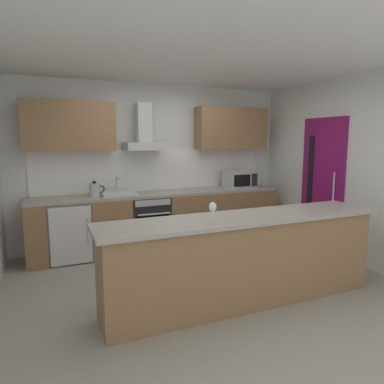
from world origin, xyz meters
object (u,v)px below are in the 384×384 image
object	(u,v)px
sink	(118,193)
wine_glass	(213,208)
kettle	(95,190)
range_hood	(144,135)
refrigerator	(70,231)
microwave	(240,179)
oven	(148,221)

from	to	relation	value
sink	wine_glass	xyz separation A→B (m)	(0.49, -2.17, 0.14)
kettle	wine_glass	size ratio (longest dim) A/B	1.62
kettle	range_hood	distance (m)	1.13
refrigerator	range_hood	distance (m)	1.80
refrigerator	range_hood	xyz separation A→B (m)	(1.17, 0.13, 1.36)
range_hood	wine_glass	world-z (taller)	range_hood
refrigerator	microwave	world-z (taller)	microwave
sink	range_hood	xyz separation A→B (m)	(0.45, 0.12, 0.86)
microwave	wine_glass	size ratio (longest dim) A/B	2.81
microwave	kettle	xyz separation A→B (m)	(-2.42, -0.01, -0.04)
oven	refrigerator	world-z (taller)	oven
oven	kettle	size ratio (longest dim) A/B	2.77
microwave	range_hood	world-z (taller)	range_hood
microwave	range_hood	bearing A→B (deg)	174.46
oven	sink	size ratio (longest dim) A/B	1.60
refrigerator	sink	world-z (taller)	sink
sink	microwave	bearing A→B (deg)	-1.08
oven	refrigerator	bearing A→B (deg)	-179.87
kettle	range_hood	world-z (taller)	range_hood
refrigerator	kettle	distance (m)	0.69
range_hood	sink	bearing A→B (deg)	-165.14
refrigerator	wine_glass	world-z (taller)	wine_glass
sink	range_hood	world-z (taller)	range_hood
sink	wine_glass	bearing A→B (deg)	-77.33
microwave	sink	size ratio (longest dim) A/B	1.00
oven	refrigerator	xyz separation A→B (m)	(-1.17, -0.00, -0.03)
oven	refrigerator	distance (m)	1.17
refrigerator	microwave	bearing A→B (deg)	-0.52
oven	range_hood	world-z (taller)	range_hood
refrigerator	range_hood	bearing A→B (deg)	6.48
kettle	wine_glass	world-z (taller)	kettle
microwave	wine_glass	world-z (taller)	microwave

